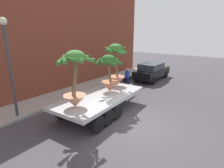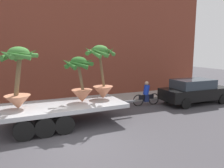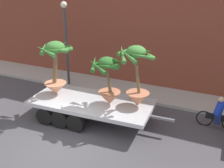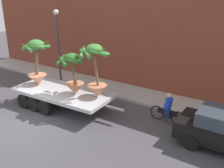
{
  "view_description": "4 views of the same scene",
  "coord_description": "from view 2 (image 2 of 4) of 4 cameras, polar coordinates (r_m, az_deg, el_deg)",
  "views": [
    {
      "loc": [
        -7.21,
        -3.72,
        4.31
      ],
      "look_at": [
        1.34,
        2.54,
        1.3
      ],
      "focal_mm": 29.11,
      "sensor_mm": 36.0,
      "label": 1
    },
    {
      "loc": [
        -1.59,
        -7.44,
        3.48
      ],
      "look_at": [
        2.41,
        2.3,
        1.77
      ],
      "focal_mm": 34.67,
      "sensor_mm": 36.0,
      "label": 2
    },
    {
      "loc": [
        5.37,
        -7.26,
        6.34
      ],
      "look_at": [
        1.05,
        2.31,
        1.99
      ],
      "focal_mm": 42.67,
      "sensor_mm": 36.0,
      "label": 3
    },
    {
      "loc": [
        9.22,
        -6.48,
        5.86
      ],
      "look_at": [
        3.02,
        2.66,
        1.87
      ],
      "focal_mm": 39.64,
      "sensor_mm": 36.0,
      "label": 4
    }
  ],
  "objects": [
    {
      "name": "ground_plane",
      "position": [
        8.37,
        -9.68,
        -15.49
      ],
      "size": [
        60.0,
        60.0,
        0.0
      ],
      "primitive_type": "plane",
      "color": "#423F44"
    },
    {
      "name": "sidewalk",
      "position": [
        14.06,
        -15.2,
        -5.13
      ],
      "size": [
        24.0,
        2.2,
        0.15
      ],
      "primitive_type": "cube",
      "color": "#A39E99",
      "rests_on": "ground"
    },
    {
      "name": "building_facade",
      "position": [
        15.33,
        -16.64,
        10.5
      ],
      "size": [
        24.0,
        1.2,
        7.85
      ],
      "primitive_type": "cube",
      "color": "brown",
      "rests_on": "ground"
    },
    {
      "name": "flatbed_trailer",
      "position": [
        10.21,
        -14.0,
        -6.47
      ],
      "size": [
        6.64,
        2.76,
        0.98
      ],
      "color": "#B7BABF",
      "rests_on": "ground"
    },
    {
      "name": "potted_palm_rear",
      "position": [
        9.8,
        -23.49,
        1.77
      ],
      "size": [
        1.62,
        1.66,
        2.6
      ],
      "color": "tan",
      "rests_on": "flatbed_trailer"
    },
    {
      "name": "potted_palm_middle",
      "position": [
        10.21,
        -8.37,
        1.06
      ],
      "size": [
        1.63,
        1.63,
        2.16
      ],
      "color": "#C17251",
      "rests_on": "flatbed_trailer"
    },
    {
      "name": "potted_palm_front",
      "position": [
        10.84,
        -2.78,
        3.07
      ],
      "size": [
        1.68,
        1.6,
        2.69
      ],
      "color": "#C17251",
      "rests_on": "flatbed_trailer"
    },
    {
      "name": "cyclist",
      "position": [
        13.67,
        9.03,
        -2.77
      ],
      "size": [
        1.84,
        0.35,
        1.54
      ],
      "color": "black",
      "rests_on": "ground"
    },
    {
      "name": "parked_car",
      "position": [
        14.85,
        20.93,
        -1.68
      ],
      "size": [
        4.54,
        1.88,
        1.58
      ],
      "color": "black",
      "rests_on": "ground"
    }
  ]
}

